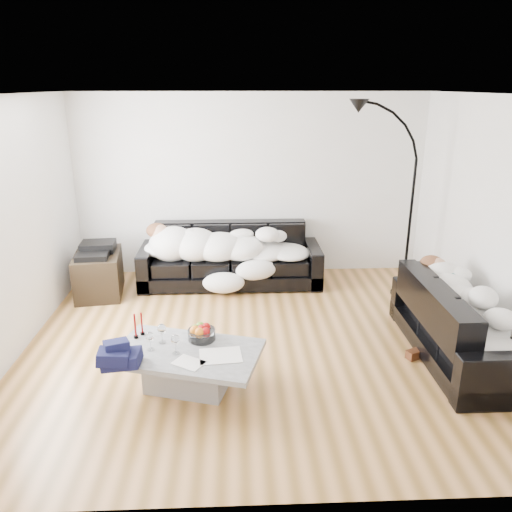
{
  "coord_description": "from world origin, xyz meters",
  "views": [
    {
      "loc": [
        -0.22,
        -4.88,
        2.69
      ],
      "look_at": [
        0.0,
        0.3,
        0.9
      ],
      "focal_mm": 35.0,
      "sensor_mm": 36.0,
      "label": 1
    }
  ],
  "objects_px": {
    "wine_glass_b": "(150,341)",
    "wine_glass_a": "(162,334)",
    "fruit_bowl": "(202,332)",
    "floor_lamp": "(411,214)",
    "sofa_back": "(230,256)",
    "sleeper_back": "(230,242)",
    "sleeper_right": "(463,301)",
    "shoes": "(423,349)",
    "candle_left": "(135,326)",
    "stereo": "(96,249)",
    "coffee_table": "(188,369)",
    "av_cabinet": "(99,274)",
    "wine_glass_c": "(176,344)",
    "candle_right": "(142,324)",
    "sofa_right": "(460,321)"
  },
  "relations": [
    {
      "from": "wine_glass_b",
      "to": "wine_glass_a",
      "type": "bearing_deg",
      "value": 55.01
    },
    {
      "from": "fruit_bowl",
      "to": "floor_lamp",
      "type": "xyz_separation_m",
      "value": [
        2.59,
        1.87,
        0.64
      ]
    },
    {
      "from": "wine_glass_b",
      "to": "floor_lamp",
      "type": "height_order",
      "value": "floor_lamp"
    },
    {
      "from": "sofa_back",
      "to": "fruit_bowl",
      "type": "xyz_separation_m",
      "value": [
        -0.26,
        -2.38,
        0.06
      ]
    },
    {
      "from": "wine_glass_b",
      "to": "sleeper_back",
      "type": "bearing_deg",
      "value": 74.0
    },
    {
      "from": "sofa_back",
      "to": "sleeper_right",
      "type": "bearing_deg",
      "value": -41.97
    },
    {
      "from": "wine_glass_b",
      "to": "shoes",
      "type": "bearing_deg",
      "value": 9.91
    },
    {
      "from": "candle_left",
      "to": "stereo",
      "type": "bearing_deg",
      "value": 113.41
    },
    {
      "from": "fruit_bowl",
      "to": "shoes",
      "type": "distance_m",
      "value": 2.35
    },
    {
      "from": "coffee_table",
      "to": "av_cabinet",
      "type": "distance_m",
      "value": 2.66
    },
    {
      "from": "coffee_table",
      "to": "wine_glass_c",
      "type": "height_order",
      "value": "wine_glass_c"
    },
    {
      "from": "sofa_back",
      "to": "floor_lamp",
      "type": "xyz_separation_m",
      "value": [
        2.33,
        -0.5,
        0.7
      ]
    },
    {
      "from": "sleeper_right",
      "to": "wine_glass_c",
      "type": "height_order",
      "value": "sleeper_right"
    },
    {
      "from": "sleeper_right",
      "to": "wine_glass_b",
      "type": "distance_m",
      "value": 3.11
    },
    {
      "from": "fruit_bowl",
      "to": "candle_right",
      "type": "bearing_deg",
      "value": 168.31
    },
    {
      "from": "coffee_table",
      "to": "stereo",
      "type": "xyz_separation_m",
      "value": [
        -1.38,
        2.27,
        0.44
      ]
    },
    {
      "from": "sofa_right",
      "to": "floor_lamp",
      "type": "height_order",
      "value": "floor_lamp"
    },
    {
      "from": "sleeper_back",
      "to": "sleeper_right",
      "type": "relative_size",
      "value": 1.28
    },
    {
      "from": "wine_glass_a",
      "to": "sleeper_back",
      "type": "bearing_deg",
      "value": 75.2
    },
    {
      "from": "wine_glass_b",
      "to": "sofa_back",
      "type": "bearing_deg",
      "value": 74.3
    },
    {
      "from": "sleeper_back",
      "to": "sofa_back",
      "type": "bearing_deg",
      "value": 90.0
    },
    {
      "from": "fruit_bowl",
      "to": "av_cabinet",
      "type": "bearing_deg",
      "value": 126.04
    },
    {
      "from": "sofa_right",
      "to": "shoes",
      "type": "distance_m",
      "value": 0.48
    },
    {
      "from": "wine_glass_a",
      "to": "wine_glass_b",
      "type": "height_order",
      "value": "wine_glass_a"
    },
    {
      "from": "wine_glass_a",
      "to": "av_cabinet",
      "type": "distance_m",
      "value": 2.41
    },
    {
      "from": "stereo",
      "to": "sofa_right",
      "type": "bearing_deg",
      "value": -27.97
    },
    {
      "from": "coffee_table",
      "to": "wine_glass_b",
      "type": "xyz_separation_m",
      "value": [
        -0.33,
        0.03,
        0.28
      ]
    },
    {
      "from": "av_cabinet",
      "to": "stereo",
      "type": "distance_m",
      "value": 0.35
    },
    {
      "from": "floor_lamp",
      "to": "sleeper_right",
      "type": "bearing_deg",
      "value": -76.72
    },
    {
      "from": "stereo",
      "to": "wine_glass_a",
      "type": "bearing_deg",
      "value": -65.98
    },
    {
      "from": "sleeper_right",
      "to": "candle_right",
      "type": "distance_m",
      "value": 3.21
    },
    {
      "from": "sofa_right",
      "to": "sleeper_back",
      "type": "height_order",
      "value": "sleeper_back"
    },
    {
      "from": "sofa_right",
      "to": "wine_glass_c",
      "type": "height_order",
      "value": "sofa_right"
    },
    {
      "from": "sofa_back",
      "to": "sleeper_back",
      "type": "xyz_separation_m",
      "value": [
        0.0,
        -0.05,
        0.22
      ]
    },
    {
      "from": "shoes",
      "to": "av_cabinet",
      "type": "bearing_deg",
      "value": 141.91
    },
    {
      "from": "candle_right",
      "to": "shoes",
      "type": "bearing_deg",
      "value": 3.63
    },
    {
      "from": "av_cabinet",
      "to": "wine_glass_a",
      "type": "bearing_deg",
      "value": -69.52
    },
    {
      "from": "sleeper_back",
      "to": "candle_left",
      "type": "height_order",
      "value": "sleeper_back"
    },
    {
      "from": "sofa_back",
      "to": "wine_glass_b",
      "type": "relative_size",
      "value": 14.31
    },
    {
      "from": "shoes",
      "to": "floor_lamp",
      "type": "xyz_separation_m",
      "value": [
        0.29,
        1.57,
        1.06
      ]
    },
    {
      "from": "candle_left",
      "to": "stereo",
      "type": "height_order",
      "value": "stereo"
    },
    {
      "from": "fruit_bowl",
      "to": "wine_glass_b",
      "type": "xyz_separation_m",
      "value": [
        -0.46,
        -0.18,
        0.01
      ]
    },
    {
      "from": "sofa_right",
      "to": "stereo",
      "type": "xyz_separation_m",
      "value": [
        -4.13,
        1.81,
        0.24
      ]
    },
    {
      "from": "sleeper_back",
      "to": "candle_left",
      "type": "relative_size",
      "value": 8.54
    },
    {
      "from": "wine_glass_c",
      "to": "shoes",
      "type": "relative_size",
      "value": 0.41
    },
    {
      "from": "fruit_bowl",
      "to": "av_cabinet",
      "type": "distance_m",
      "value": 2.56
    },
    {
      "from": "sleeper_back",
      "to": "shoes",
      "type": "xyz_separation_m",
      "value": [
        2.03,
        -2.02,
        -0.58
      ]
    },
    {
      "from": "shoes",
      "to": "coffee_table",
      "type": "bearing_deg",
      "value": 178.74
    },
    {
      "from": "sofa_back",
      "to": "sleeper_right",
      "type": "distance_m",
      "value": 3.18
    },
    {
      "from": "sleeper_back",
      "to": "wine_glass_a",
      "type": "bearing_deg",
      "value": -104.8
    }
  ]
}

